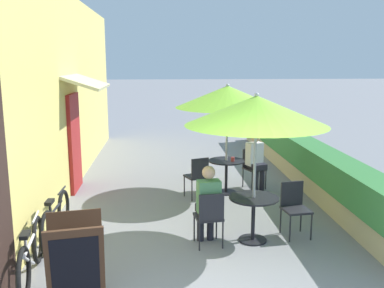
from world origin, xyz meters
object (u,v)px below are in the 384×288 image
(patio_table_near, at_px, (253,209))
(coffee_cup_mid, at_px, (233,159))
(cafe_chair_near_left, at_px, (210,215))
(cafe_chair_near_right, at_px, (294,204))
(seated_patron_near_left, at_px, (208,201))
(bicycle_second, at_px, (56,219))
(patio_umbrella_mid, at_px, (227,97))
(bicycle_leaning, at_px, (31,255))
(cafe_chair_mid_left, at_px, (198,174))
(seated_patron_mid_right, at_px, (256,158))
(menu_board, at_px, (76,262))
(cafe_chair_mid_right, at_px, (253,165))
(patio_umbrella_near, at_px, (256,111))
(patio_table_mid, at_px, (226,169))

(patio_table_near, xyz_separation_m, coffee_cup_mid, (0.07, 2.39, 0.24))
(cafe_chair_near_left, relative_size, cafe_chair_near_right, 1.00)
(seated_patron_near_left, relative_size, bicycle_second, 0.75)
(cafe_chair_near_left, relative_size, patio_umbrella_mid, 0.37)
(bicycle_second, bearing_deg, bicycle_leaning, -89.21)
(cafe_chair_mid_left, height_order, seated_patron_mid_right, seated_patron_mid_right)
(bicycle_leaning, bearing_deg, seated_patron_near_left, 14.86)
(patio_umbrella_mid, height_order, cafe_chair_mid_left, patio_umbrella_mid)
(patio_table_near, relative_size, seated_patron_near_left, 0.61)
(seated_patron_near_left, bearing_deg, patio_umbrella_mid, 67.14)
(cafe_chair_near_left, distance_m, menu_board, 2.21)
(menu_board, bearing_deg, cafe_chair_mid_left, 54.62)
(seated_patron_near_left, xyz_separation_m, bicycle_leaning, (-2.38, -0.94, -0.34))
(patio_umbrella_mid, relative_size, menu_board, 2.26)
(coffee_cup_mid, relative_size, bicycle_second, 0.05)
(patio_table_near, height_order, seated_patron_mid_right, seated_patron_mid_right)
(patio_table_near, bearing_deg, coffee_cup_mid, 88.30)
(bicycle_second, bearing_deg, menu_board, -68.93)
(cafe_chair_near_left, bearing_deg, seated_patron_near_left, 90.00)
(cafe_chair_mid_right, relative_size, bicycle_leaning, 0.52)
(bicycle_leaning, height_order, menu_board, menu_board)
(patio_umbrella_near, bearing_deg, patio_table_near, 0.00)
(patio_umbrella_near, relative_size, cafe_chair_mid_left, 2.68)
(cafe_chair_near_right, xyz_separation_m, bicycle_second, (-3.80, 0.10, -0.18))
(cafe_chair_near_left, xyz_separation_m, seated_patron_mid_right, (1.34, 2.91, 0.17))
(patio_umbrella_mid, distance_m, menu_board, 4.95)
(seated_patron_near_left, bearing_deg, menu_board, -146.51)
(cafe_chair_mid_left, bearing_deg, cafe_chair_near_right, -76.82)
(coffee_cup_mid, height_order, menu_board, menu_board)
(bicycle_leaning, relative_size, bicycle_second, 1.01)
(bicycle_second, distance_m, menu_board, 1.97)
(cafe_chair_mid_right, bearing_deg, menu_board, 33.42)
(cafe_chair_mid_left, relative_size, seated_patron_mid_right, 0.70)
(seated_patron_near_left, height_order, cafe_chair_near_right, seated_patron_near_left)
(cafe_chair_near_right, distance_m, cafe_chair_mid_left, 2.41)
(seated_patron_near_left, height_order, menu_board, seated_patron_near_left)
(seated_patron_near_left, bearing_deg, cafe_chair_mid_right, 57.51)
(cafe_chair_near_left, distance_m, patio_umbrella_mid, 3.15)
(cafe_chair_mid_left, relative_size, bicycle_second, 0.52)
(cafe_chair_near_right, height_order, bicycle_second, cafe_chair_near_right)
(patio_umbrella_near, relative_size, bicycle_leaning, 1.39)
(coffee_cup_mid, bearing_deg, bicycle_leaning, -133.05)
(cafe_chair_mid_left, bearing_deg, menu_board, -137.18)
(cafe_chair_mid_left, bearing_deg, coffee_cup_mid, -4.23)
(cafe_chair_near_left, distance_m, coffee_cup_mid, 2.69)
(cafe_chair_near_right, relative_size, bicycle_second, 0.52)
(cafe_chair_near_left, bearing_deg, cafe_chair_mid_right, 58.56)
(coffee_cup_mid, distance_m, bicycle_second, 3.83)
(patio_table_mid, relative_size, seated_patron_mid_right, 0.61)
(seated_patron_mid_right, xyz_separation_m, coffee_cup_mid, (-0.56, -0.34, 0.07))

